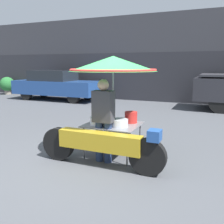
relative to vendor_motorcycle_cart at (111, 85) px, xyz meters
The scene contains 6 objects.
ground_plane 1.53m from the vendor_motorcycle_cart, 116.56° to the right, with size 36.00×36.00×0.00m, color #4C4F54.
shopfront_building 8.92m from the vendor_motorcycle_cart, 91.50° to the left, with size 28.00×2.06×4.23m.
vendor_motorcycle_cart is the anchor object (origin of this frame).
vendor_person 0.62m from the vendor_motorcycle_cart, 100.50° to the right, with size 0.38×0.22×1.56m.
parked_car 8.75m from the vendor_motorcycle_cart, 132.60° to the left, with size 4.58×1.65×1.51m.
potted_plant 12.50m from the vendor_motorcycle_cart, 144.37° to the left, with size 0.88×0.88×1.07m.
Camera 1 is at (2.10, -3.85, 1.81)m, focal length 40.00 mm.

